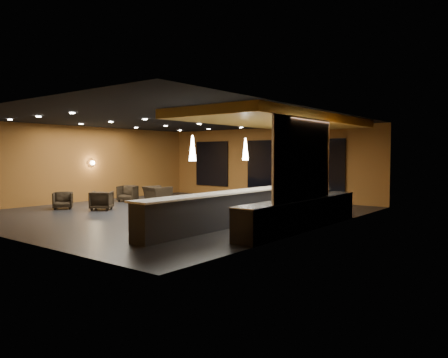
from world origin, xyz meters
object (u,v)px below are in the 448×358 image
Objects in this scene: armchair_d at (157,194)px; armchair_c at (128,193)px; bar_stool_1 at (181,212)px; bar_stool_4 at (272,197)px; bar_counter at (236,208)px; column at (306,166)px; staff_a at (295,190)px; staff_c at (315,194)px; armchair_b at (102,200)px; bar_stool_3 at (246,201)px; pendant_0 at (193,148)px; bar_stool_2 at (214,205)px; pendant_2 at (285,150)px; staff_b at (318,191)px; armchair_a at (63,200)px; pendant_1 at (245,149)px; prep_counter at (301,214)px; bar_stool_0 at (136,219)px.

armchair_c is at bearing 30.77° from armchair_d.
bar_stool_4 is at bearing 91.23° from bar_stool_1.
bar_counter is 7.19m from armchair_d.
staff_a is (0.50, -1.78, -0.81)m from column.
staff_c is 1.97× the size of armchair_b.
column is 3.27m from bar_stool_3.
staff_a is 1.78m from bar_stool_3.
bar_stool_1 is at bearing -83.72° from staff_a.
staff_c is (1.23, 2.96, 0.30)m from bar_counter.
pendant_0 is 0.84× the size of bar_stool_2.
pendant_2 is 2.06m from bar_stool_4.
armchair_c is (-8.07, 4.37, -1.98)m from pendant_0.
armchair_b is at bearing -142.10° from column.
armchair_d is 1.32× the size of bar_stool_3.
staff_a is at bearing -27.03° from bar_stool_4.
armchair_d is (-7.10, 0.04, -0.57)m from staff_a.
staff_b reaches higher than armchair_b.
armchair_b is at bearing -145.49° from staff_c.
bar_stool_1 is at bearing -89.27° from bar_stool_3.
bar_stool_1 is at bearing -96.72° from column.
bar_stool_3 is at bearing 86.90° from bar_stool_2.
armchair_a is (-7.82, -5.72, -1.41)m from column.
bar_stool_1 is 0.91× the size of bar_stool_3.
armchair_c is at bearing 166.94° from pendant_1.
armchair_d is 7.42m from bar_stool_1.
staff_b is at bearing -165.98° from armchair_d.
pendant_1 is at bearing -41.92° from armchair_c.
pendant_0 is 6.85m from armchair_b.
prep_counter is (2.00, 0.50, -0.07)m from bar_counter.
bar_stool_2 is at bearing 165.37° from armchair_d.
staff_b is 1.62× the size of armchair_d.
armchair_b is 5.77m from bar_stool_1.
column is 8.16m from bar_stool_0.
armchair_d is at bearing -10.23° from armchair_c.
bar_stool_0 is at bearing -88.63° from bar_stool_3.
bar_stool_3 is at bearing 123.99° from pendant_1.
bar_stool_4 is at bearing -19.84° from armchair_c.
staff_c is at bearing 73.49° from bar_stool_0.
bar_stool_3 reaches higher than bar_stool_1.
bar_counter is 10.67× the size of armchair_a.
pendant_1 reaches higher than armchair_a.
prep_counter reaches higher than bar_stool_3.
column is at bearing 85.29° from bar_stool_0.
armchair_c is at bearing 151.55° from pendant_0.
armchair_b is at bearing -152.23° from pendant_2.
prep_counter is at bearing 14.04° from bar_counter.
bar_counter is 3.62m from bar_stool_4.
pendant_2 is 6.89m from armchair_d.
armchair_c reaches higher than armchair_a.
pendant_0 reaches higher than bar_counter.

